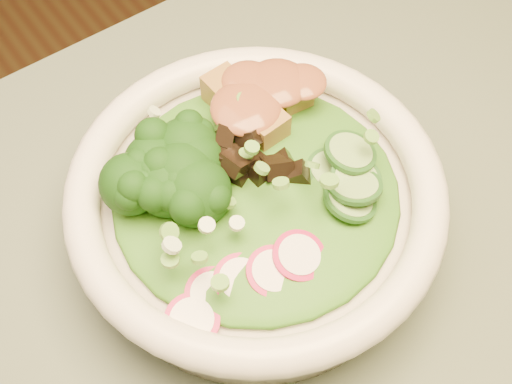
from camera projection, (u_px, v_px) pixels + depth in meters
salad_bowl at (256, 207)px, 0.50m from camera, size 0.26×0.26×0.07m
lettuce_bed at (256, 191)px, 0.49m from camera, size 0.20×0.20×0.02m
broccoli_florets at (165, 178)px, 0.47m from camera, size 0.08×0.07×0.04m
radish_slices at (256, 274)px, 0.45m from camera, size 0.11×0.05×0.02m
cucumber_slices at (351, 187)px, 0.47m from camera, size 0.07×0.07×0.04m
mushroom_heap at (257, 166)px, 0.48m from camera, size 0.07×0.07×0.04m
tofu_cubes at (262, 111)px, 0.51m from camera, size 0.09×0.06×0.04m
peanut_sauce at (262, 99)px, 0.50m from camera, size 0.07×0.05×0.02m
scallion_garnish at (256, 172)px, 0.47m from camera, size 0.19×0.19×0.02m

